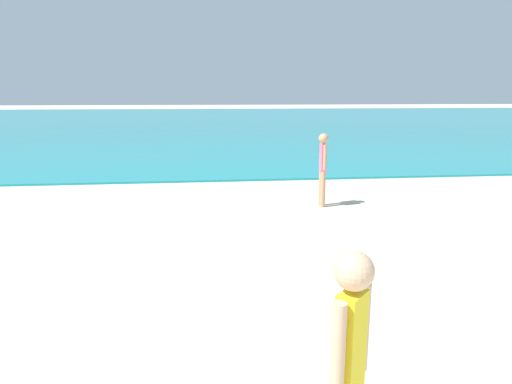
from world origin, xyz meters
TOP-DOWN VIEW (x-y plane):
  - water at (0.00, 43.64)m, footprint 160.00×60.00m
  - person_standing at (0.13, 3.23)m, footprint 0.29×0.30m
  - person_distant at (1.91, 10.59)m, footprint 0.22×0.38m

SIDE VIEW (x-z plane):
  - water at x=0.00m, z-range 0.00..0.06m
  - person_distant at x=1.91m, z-range 0.11..1.75m
  - person_standing at x=0.13m, z-range 0.11..1.78m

